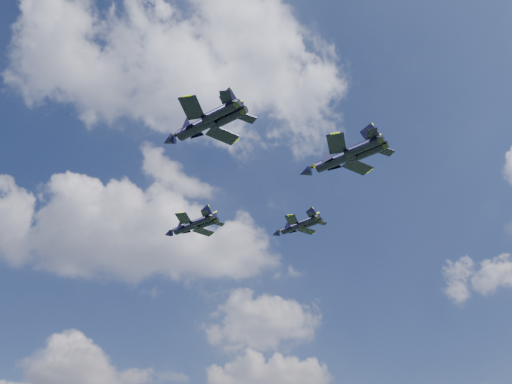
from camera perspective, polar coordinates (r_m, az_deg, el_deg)
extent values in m
cylinder|color=black|center=(105.92, -7.91, -4.03)|extent=(7.32, 6.53, 1.64)
cone|color=black|center=(109.08, -10.05, -4.76)|extent=(2.81, 2.71, 1.55)
ellipsoid|color=brown|center=(107.94, -9.12, -4.22)|extent=(2.56, 2.36, 0.75)
cube|color=black|center=(102.76, -8.29, -2.99)|extent=(3.55, 4.71, 0.16)
cube|color=black|center=(107.04, -6.04, -4.52)|extent=(4.81, 4.05, 0.16)
cube|color=black|center=(100.63, -5.85, -2.46)|extent=(1.79, 2.42, 0.13)
cube|color=black|center=(103.79, -4.25, -3.61)|extent=(2.53, 2.08, 0.13)
cube|color=black|center=(102.58, -5.67, -2.31)|extent=(2.45, 1.60, 2.74)
cube|color=black|center=(103.91, -4.99, -2.80)|extent=(1.73, 2.22, 2.74)
cylinder|color=black|center=(85.52, -6.73, 7.37)|extent=(9.03, 8.30, 2.05)
cone|color=black|center=(89.10, -10.00, 5.73)|extent=(3.50, 3.40, 1.93)
ellipsoid|color=brown|center=(87.92, -8.59, 6.74)|extent=(3.18, 2.99, 0.93)
cube|color=black|center=(82.16, -7.35, 9.51)|extent=(4.53, 5.92, 0.20)
cube|color=black|center=(86.73, -3.83, 6.49)|extent=(6.00, 4.99, 0.20)
cube|color=black|center=(79.89, -3.46, 10.78)|extent=(2.29, 3.05, 0.16)
cube|color=black|center=(83.30, -0.98, 8.43)|extent=(3.15, 2.56, 0.16)
cube|color=black|center=(82.36, -3.21, 10.63)|extent=(3.03, 2.00, 3.42)
cube|color=black|center=(83.78, -2.17, 9.65)|extent=(2.11, 2.81, 3.42)
cylinder|color=black|center=(112.18, 4.27, -4.07)|extent=(6.50, 6.50, 1.53)
cone|color=black|center=(114.60, 2.22, -4.84)|extent=(2.59, 2.59, 1.45)
ellipsoid|color=brown|center=(113.77, 3.09, -4.31)|extent=(2.31, 2.31, 0.70)
cube|color=black|center=(109.16, 4.10, -3.17)|extent=(3.57, 4.47, 0.15)
cube|color=black|center=(113.66, 5.85, -4.41)|extent=(4.47, 3.57, 0.15)
cube|color=black|center=(107.75, 6.33, -2.59)|extent=(1.82, 2.33, 0.12)
cube|color=black|center=(111.05, 7.56, -3.52)|extent=(2.33, 1.82, 0.12)
cube|color=black|center=(109.60, 6.36, -2.44)|extent=(2.19, 1.50, 2.56)
cube|color=black|center=(110.99, 6.88, -2.84)|extent=(1.50, 2.19, 2.56)
cylinder|color=black|center=(90.56, 9.14, 3.62)|extent=(8.86, 8.45, 2.04)
cone|color=black|center=(92.93, 5.58, 2.20)|extent=(3.47, 3.42, 1.93)
ellipsoid|color=brown|center=(92.23, 7.07, 3.12)|extent=(3.13, 3.02, 0.93)
cube|color=black|center=(86.89, 9.19, 5.49)|extent=(4.62, 5.93, 0.20)
cube|color=black|center=(92.88, 11.56, 2.85)|extent=(5.97, 4.88, 0.20)
cube|color=black|center=(86.01, 13.09, 6.52)|extent=(2.35, 3.07, 0.16)
cube|color=black|center=(90.41, 14.65, 4.50)|extent=(3.13, 2.50, 0.16)
cube|color=black|center=(88.49, 12.89, 6.50)|extent=(2.98, 2.00, 3.41)
cube|color=black|center=(90.32, 13.56, 5.64)|extent=(2.03, 2.86, 3.41)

